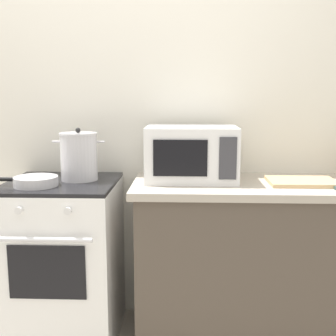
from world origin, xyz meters
TOP-DOWN VIEW (x-y plane):
  - back_wall at (0.30, 0.97)m, footprint 4.40×0.10m
  - lower_cabinet_right at (0.90, 0.62)m, footprint 1.64×0.56m
  - countertop_right at (0.90, 0.62)m, footprint 1.70×0.60m
  - stove at (-0.35, 0.60)m, footprint 0.60×0.64m
  - stock_pot at (-0.26, 0.65)m, footprint 0.29×0.21m
  - frying_pan at (-0.45, 0.48)m, footprint 0.43×0.23m
  - microwave at (0.37, 0.68)m, footprint 0.50×0.37m
  - cutting_board at (0.96, 0.60)m, footprint 0.36×0.26m

SIDE VIEW (x-z plane):
  - lower_cabinet_right at x=0.90m, z-range 0.00..0.88m
  - stove at x=-0.35m, z-range 0.00..0.92m
  - countertop_right at x=0.90m, z-range 0.88..0.92m
  - cutting_board at x=0.96m, z-range 0.92..0.94m
  - frying_pan at x=-0.45m, z-range 0.92..0.97m
  - stock_pot at x=-0.26m, z-range 0.91..1.20m
  - microwave at x=0.37m, z-range 0.92..1.22m
  - back_wall at x=0.30m, z-range 0.00..2.50m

